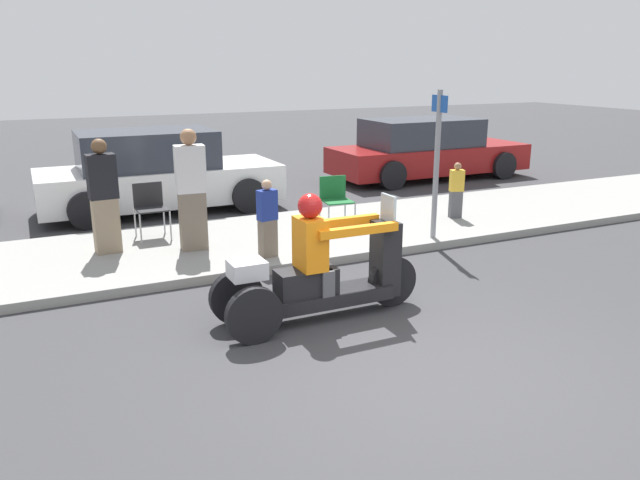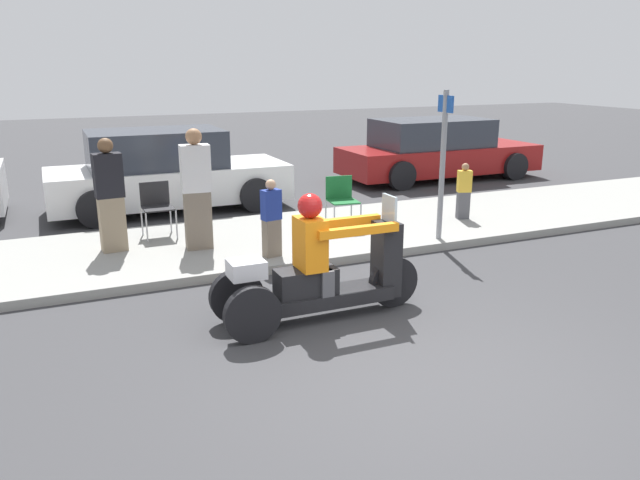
# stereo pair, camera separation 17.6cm
# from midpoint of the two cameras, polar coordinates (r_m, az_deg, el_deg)

# --- Properties ---
(ground_plane) EXTENTS (60.00, 60.00, 0.00)m
(ground_plane) POSITION_cam_midpoint_polar(r_m,az_deg,el_deg) (5.75, 10.89, -12.29)
(ground_plane) COLOR #38383A
(sidewalk_strip) EXTENTS (28.00, 2.80, 0.12)m
(sidewalk_strip) POSITION_cam_midpoint_polar(r_m,az_deg,el_deg) (9.58, -4.75, -0.07)
(sidewalk_strip) COLOR gray
(sidewalk_strip) RESTS_ON ground
(motorcycle_trike) EXTENTS (2.35, 0.66, 1.40)m
(motorcycle_trike) POSITION_cam_midpoint_polar(r_m,az_deg,el_deg) (6.67, 0.70, -3.20)
(motorcycle_trike) COLOR black
(motorcycle_trike) RESTS_ON ground
(spectator_by_tree) EXTENTS (0.40, 0.26, 1.59)m
(spectator_by_tree) POSITION_cam_midpoint_polar(r_m,az_deg,el_deg) (9.11, -18.12, 3.71)
(spectator_by_tree) COLOR gray
(spectator_by_tree) RESTS_ON sidewalk_strip
(spectator_far_back) EXTENTS (0.26, 0.20, 0.95)m
(spectator_far_back) POSITION_cam_midpoint_polar(r_m,az_deg,el_deg) (10.87, 13.47, 4.29)
(spectator_far_back) COLOR #515156
(spectator_far_back) RESTS_ON sidewalk_strip
(spectator_mid_group) EXTENTS (0.42, 0.27, 1.71)m
(spectator_mid_group) POSITION_cam_midpoint_polar(r_m,az_deg,el_deg) (8.92, -10.66, 4.36)
(spectator_mid_group) COLOR #726656
(spectator_mid_group) RESTS_ON sidewalk_strip
(spectator_near_curb) EXTENTS (0.28, 0.20, 1.07)m
(spectator_near_curb) POSITION_cam_midpoint_polar(r_m,az_deg,el_deg) (8.48, -3.87, 1.87)
(spectator_near_curb) COLOR #726656
(spectator_near_curb) RESTS_ON sidewalk_strip
(folding_chair_set_back) EXTENTS (0.51, 0.51, 0.82)m
(folding_chair_set_back) POSITION_cam_midpoint_polar(r_m,az_deg,el_deg) (9.99, 2.46, 3.98)
(folding_chair_set_back) COLOR #A5A8AD
(folding_chair_set_back) RESTS_ON sidewalk_strip
(folding_chair_curbside) EXTENTS (0.47, 0.47, 0.82)m
(folding_chair_curbside) POSITION_cam_midpoint_polar(r_m,az_deg,el_deg) (9.80, -14.22, 3.27)
(folding_chair_curbside) COLOR #A5A8AD
(folding_chair_curbside) RESTS_ON sidewalk_strip
(parked_car_lot_left) EXTENTS (4.35, 1.93, 1.50)m
(parked_car_lot_left) POSITION_cam_midpoint_polar(r_m,az_deg,el_deg) (12.04, -13.54, 6.00)
(parked_car_lot_left) COLOR silver
(parked_car_lot_left) RESTS_ON ground
(parked_car_lot_right) EXTENTS (4.78, 1.94, 1.42)m
(parked_car_lot_right) POSITION_cam_midpoint_polar(r_m,az_deg,el_deg) (15.22, 10.96, 8.03)
(parked_car_lot_right) COLOR maroon
(parked_car_lot_right) RESTS_ON ground
(street_sign) EXTENTS (0.08, 0.36, 2.20)m
(street_sign) POSITION_cam_midpoint_polar(r_m,az_deg,el_deg) (9.40, 11.69, 7.20)
(street_sign) COLOR gray
(street_sign) RESTS_ON sidewalk_strip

